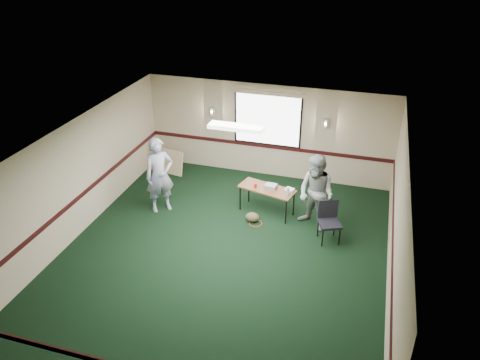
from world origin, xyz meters
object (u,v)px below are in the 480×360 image
(projector, at_px, (271,186))
(person_left, at_px, (160,175))
(person_right, at_px, (316,193))
(conference_chair, at_px, (329,218))
(folding_table, at_px, (267,190))

(projector, xyz_separation_m, person_left, (-2.69, -0.66, 0.24))
(person_right, bearing_deg, conference_chair, -13.48)
(conference_chair, height_order, person_right, person_right)
(projector, height_order, person_left, person_left)
(conference_chair, xyz_separation_m, person_right, (-0.38, 0.37, 0.38))
(folding_table, height_order, conference_chair, conference_chair)
(folding_table, height_order, person_left, person_left)
(folding_table, relative_size, person_right, 0.79)
(person_left, bearing_deg, person_right, -37.62)
(folding_table, height_order, person_right, person_right)
(person_left, xyz_separation_m, person_right, (3.84, 0.29, -0.04))
(conference_chair, relative_size, person_left, 0.49)
(folding_table, xyz_separation_m, projector, (0.09, 0.04, 0.10))
(projector, bearing_deg, folding_table, -150.53)
(person_left, relative_size, person_right, 1.04)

